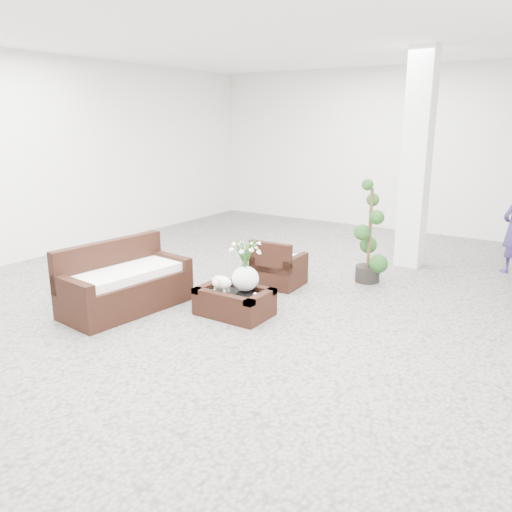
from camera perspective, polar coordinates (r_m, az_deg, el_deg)
The scene contains 9 objects.
ground at distance 7.12m, azimuth 0.45°, elevation -4.65°, with size 11.00×11.00×0.00m, color gray.
column at distance 8.80m, azimuth 17.47°, elevation 10.12°, with size 0.40×0.40×3.50m, color white.
coffee_table at distance 6.47m, azimuth -2.42°, elevation -5.26°, with size 0.90×0.60×0.31m, color black.
sheep_figurine at distance 6.37m, azimuth -3.85°, elevation -3.10°, with size 0.28×0.23×0.21m, color white.
planter_narcissus at distance 6.32m, azimuth -1.21°, elevation -0.43°, with size 0.44×0.44×0.80m, color white, non-canonical shape.
tealight at distance 6.26m, azimuth -0.10°, elevation -4.26°, with size 0.04×0.04×0.03m, color white.
armchair at distance 7.56m, azimuth 2.58°, elevation -0.69°, with size 0.66×0.64×0.71m, color black.
loveseat at distance 6.77m, azimuth -14.36°, elevation -2.32°, with size 1.63×0.78×0.87m, color black.
topiary at distance 7.80m, azimuth 12.57°, elevation 2.57°, with size 0.41×0.41×1.53m, color #183D13, non-canonical shape.
Camera 1 is at (3.65, -5.62, 2.39)m, focal length 35.86 mm.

